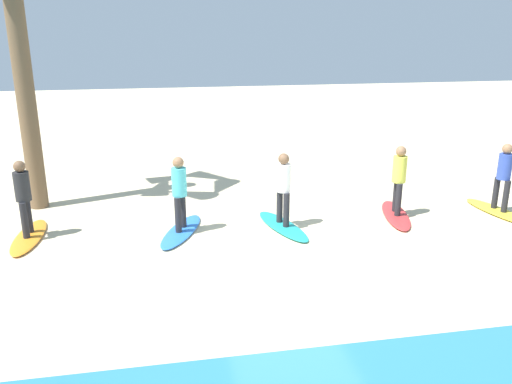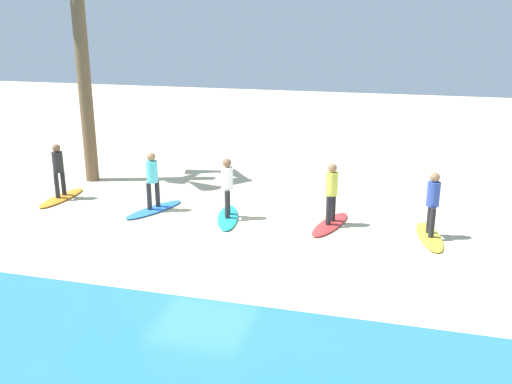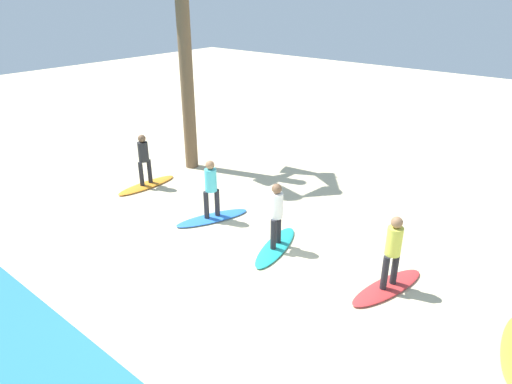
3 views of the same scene
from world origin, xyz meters
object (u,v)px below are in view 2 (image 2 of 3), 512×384
(surfboard_yellow, at_px, (429,236))
(surfer_yellow, at_px, (433,199))
(surfboard_orange, at_px, (62,198))
(surfer_orange, at_px, (58,167))
(surfboard_teal, at_px, (228,217))
(surfboard_blue, at_px, (154,209))
(surfer_blue, at_px, (152,176))
(surfer_red, at_px, (332,189))
(surfboard_red, at_px, (330,224))
(surfer_teal, at_px, (227,183))

(surfboard_yellow, distance_m, surfer_yellow, 0.99)
(surfboard_orange, relative_size, surfer_orange, 1.28)
(surfboard_teal, bearing_deg, surfer_yellow, 74.89)
(surfboard_blue, relative_size, surfer_orange, 1.28)
(surfboard_teal, distance_m, surfer_blue, 2.48)
(surfer_yellow, distance_m, surfer_red, 2.58)
(surfboard_red, bearing_deg, surfer_red, -49.27)
(surfer_teal, xyz_separation_m, surfer_blue, (2.28, -0.10, 0.00))
(surfer_teal, height_order, surfboard_orange, surfer_teal)
(surfboard_yellow, relative_size, surfer_blue, 1.28)
(surfer_teal, bearing_deg, surfboard_orange, -3.94)
(surfboard_teal, xyz_separation_m, surfer_blue, (2.28, -0.10, 0.99))
(surfer_yellow, bearing_deg, surfboard_teal, -0.31)
(surfboard_red, distance_m, surfer_blue, 5.21)
(surfer_blue, bearing_deg, surfer_teal, 177.43)
(surfboard_teal, height_order, surfer_teal, surfer_teal)
(surfboard_yellow, bearing_deg, surfboard_teal, -99.77)
(surfer_blue, xyz_separation_m, surfboard_orange, (3.24, -0.28, -0.99))
(surfer_teal, xyz_separation_m, surfboard_blue, (2.28, -0.10, -0.99))
(surfboard_yellow, bearing_deg, surfer_teal, -99.77)
(surfer_yellow, relative_size, surfer_red, 1.00)
(surfboard_red, xyz_separation_m, surfer_orange, (8.35, -0.17, 0.99))
(surfer_yellow, xyz_separation_m, surfer_red, (2.56, -0.24, 0.00))
(surfboard_blue, xyz_separation_m, surfboard_orange, (3.24, -0.28, 0.00))
(surfer_teal, bearing_deg, surfer_orange, -3.94)
(surfer_red, distance_m, surfer_teal, 2.84)
(surfboard_orange, bearing_deg, surfer_red, 90.96)
(surfer_teal, distance_m, surfboard_orange, 5.61)
(surfer_red, height_order, surfboard_blue, surfer_red)
(surfer_orange, bearing_deg, surfboard_blue, 175.11)
(surfboard_blue, relative_size, surfer_blue, 1.28)
(surfer_blue, bearing_deg, surfboard_yellow, 179.02)
(surfboard_yellow, relative_size, surfboard_red, 1.00)
(surfer_teal, relative_size, surfboard_blue, 0.78)
(surfboard_yellow, height_order, surfboard_teal, same)
(surfer_teal, distance_m, surfer_blue, 2.28)
(surfer_orange, bearing_deg, surfer_yellow, 177.85)
(surfer_orange, bearing_deg, surfboard_yellow, 177.85)
(surfboard_yellow, bearing_deg, surfer_yellow, 170.55)
(surfboard_yellow, distance_m, surfer_red, 2.76)
(surfboard_teal, relative_size, surfer_teal, 1.28)
(surfboard_red, bearing_deg, surfer_yellow, 98.88)
(surfboard_orange, bearing_deg, surfer_orange, 92.14)
(surfer_yellow, distance_m, surfer_blue, 7.67)
(surfboard_red, xyz_separation_m, surfboard_blue, (5.11, 0.11, 0.00))
(surfboard_red, xyz_separation_m, surfboard_orange, (8.35, -0.17, 0.00))
(surfboard_blue, xyz_separation_m, surfer_blue, (0.00, -0.00, 0.99))
(surfboard_teal, height_order, surfer_orange, surfer_orange)
(surfer_red, xyz_separation_m, surfer_teal, (2.83, 0.21, 0.00))
(surfboard_yellow, relative_size, surfer_orange, 1.28)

